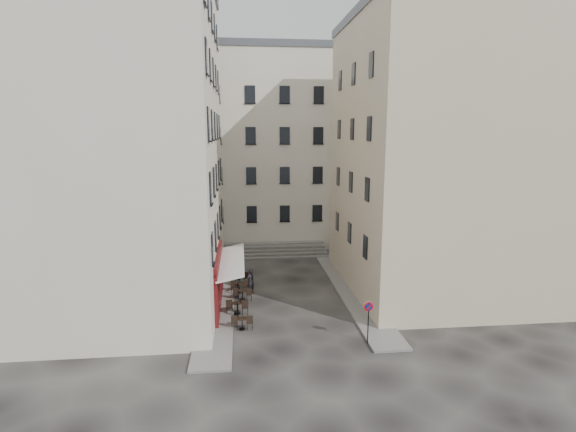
{
  "coord_description": "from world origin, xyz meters",
  "views": [
    {
      "loc": [
        -2.9,
        -26.05,
        10.82
      ],
      "look_at": [
        0.25,
        4.0,
        5.15
      ],
      "focal_mm": 28.0,
      "sensor_mm": 36.0,
      "label": 1
    }
  ],
  "objects": [
    {
      "name": "cafe_storefront",
      "position": [
        -4.32,
        1.0,
        1.88
      ],
      "size": [
        1.74,
        7.3,
        3.5
      ],
      "color": "#450E09",
      "rests_on": "ground"
    },
    {
      "name": "bollard_far",
      "position": [
        -3.25,
        6.0,
        0.53
      ],
      "size": [
        0.12,
        0.12,
        0.98
      ],
      "color": "black",
      "rests_on": "ground"
    },
    {
      "name": "bistro_table_b",
      "position": [
        -3.28,
        -0.38,
        0.48
      ],
      "size": [
        1.33,
        0.62,
        0.93
      ],
      "color": "black",
      "rests_on": "ground"
    },
    {
      "name": "pedestrian",
      "position": [
        -2.4,
        3.24,
        0.84
      ],
      "size": [
        0.73,
        0.69,
        1.68
      ],
      "primitive_type": "imported",
      "rotation": [
        0.0,
        0.0,
        3.79
      ],
      "color": "black",
      "rests_on": "ground"
    },
    {
      "name": "bistro_table_e",
      "position": [
        -3.13,
        5.21,
        0.45
      ],
      "size": [
        1.26,
        0.59,
        0.89
      ],
      "color": "black",
      "rests_on": "ground"
    },
    {
      "name": "no_parking_sign",
      "position": [
        3.49,
        -4.89,
        1.62
      ],
      "size": [
        0.52,
        0.11,
        2.28
      ],
      "rotation": [
        0.0,
        0.0,
        0.11
      ],
      "color": "black",
      "rests_on": "ground"
    },
    {
      "name": "building_left",
      "position": [
        -10.5,
        3.0,
        10.31
      ],
      "size": [
        12.2,
        16.2,
        20.6
      ],
      "color": "beige",
      "rests_on": "ground"
    },
    {
      "name": "stone_steps",
      "position": [
        0.0,
        12.57,
        0.4
      ],
      "size": [
        9.0,
        3.15,
        0.8
      ],
      "color": "#5F5C5A",
      "rests_on": "ground"
    },
    {
      "name": "bollard_near",
      "position": [
        -3.25,
        -1.0,
        0.53
      ],
      "size": [
        0.12,
        0.12,
        0.98
      ],
      "color": "black",
      "rests_on": "ground"
    },
    {
      "name": "ground",
      "position": [
        0.0,
        0.0,
        0.0
      ],
      "size": [
        90.0,
        90.0,
        0.0
      ],
      "primitive_type": "plane",
      "color": "black",
      "rests_on": "ground"
    },
    {
      "name": "bistro_table_d",
      "position": [
        -3.14,
        3.3,
        0.43
      ],
      "size": [
        1.2,
        0.56,
        0.84
      ],
      "color": "black",
      "rests_on": "ground"
    },
    {
      "name": "bistro_table_a",
      "position": [
        -3.0,
        -2.55,
        0.43
      ],
      "size": [
        1.2,
        0.56,
        0.84
      ],
      "color": "black",
      "rests_on": "ground"
    },
    {
      "name": "bollard_mid",
      "position": [
        -3.25,
        2.5,
        0.53
      ],
      "size": [
        0.12,
        0.12,
        0.98
      ],
      "color": "black",
      "rests_on": "ground"
    },
    {
      "name": "building_right",
      "position": [
        10.5,
        3.5,
        9.31
      ],
      "size": [
        12.2,
        14.2,
        18.6
      ],
      "color": "#C4B391",
      "rests_on": "ground"
    },
    {
      "name": "sidewalk_left",
      "position": [
        -4.5,
        4.0,
        0.06
      ],
      "size": [
        2.0,
        22.0,
        0.12
      ],
      "primitive_type": "cube",
      "color": "slate",
      "rests_on": "ground"
    },
    {
      "name": "sidewalk_right",
      "position": [
        4.5,
        3.0,
        0.06
      ],
      "size": [
        2.0,
        18.0,
        0.12
      ],
      "primitive_type": "cube",
      "color": "slate",
      "rests_on": "ground"
    },
    {
      "name": "bistro_table_c",
      "position": [
        -2.96,
        1.86,
        0.44
      ],
      "size": [
        1.23,
        0.58,
        0.86
      ],
      "color": "black",
      "rests_on": "ground"
    },
    {
      "name": "building_back",
      "position": [
        -1.0,
        19.0,
        9.31
      ],
      "size": [
        18.2,
        10.2,
        18.6
      ],
      "color": "beige",
      "rests_on": "ground"
    }
  ]
}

